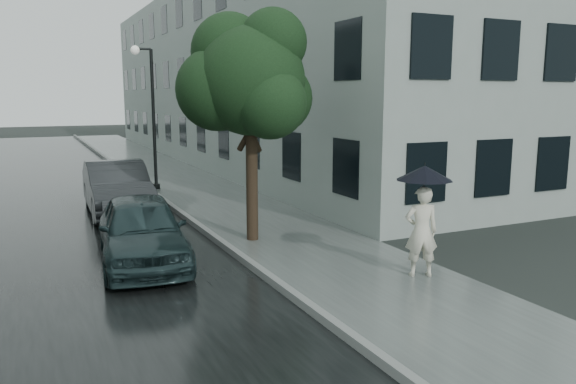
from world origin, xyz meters
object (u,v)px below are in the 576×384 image
lamp_post (149,109)px  car_far (117,188)px  pedestrian (421,231)px  car_near (142,230)px  street_tree (249,80)px

lamp_post → car_far: (-1.85, -4.01, -2.21)m
pedestrian → car_far: 9.57m
car_near → car_far: (0.31, 5.37, 0.06)m
street_tree → car_near: street_tree is taller
street_tree → lamp_post: (-0.64, 8.41, -0.85)m
pedestrian → lamp_post: 12.94m
pedestrian → car_near: size_ratio=0.42×
pedestrian → car_near: (-4.71, 3.13, -0.17)m
pedestrian → lamp_post: (-2.55, 12.51, 2.10)m
pedestrian → lamp_post: lamp_post is taller
lamp_post → car_near: bearing=-96.0°
lamp_post → car_far: bearing=-107.8°
pedestrian → car_far: bearing=-40.7°
street_tree → car_near: 4.30m
car_far → lamp_post: bearing=66.8°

